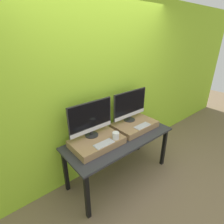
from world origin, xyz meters
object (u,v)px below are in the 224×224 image
(keyboard_right, at_px, (142,126))
(monitor_right, at_px, (130,105))
(keyboard_left, at_px, (104,144))
(mug, at_px, (116,136))
(monitor_left, at_px, (91,118))

(keyboard_right, bearing_deg, monitor_right, 90.00)
(keyboard_right, bearing_deg, keyboard_left, 180.00)
(keyboard_left, distance_m, monitor_right, 0.81)
(mug, distance_m, monitor_right, 0.63)
(keyboard_left, relative_size, mug, 2.80)
(monitor_left, distance_m, keyboard_right, 0.81)
(monitor_left, relative_size, keyboard_right, 2.42)
(keyboard_right, bearing_deg, mug, 180.00)
(mug, distance_m, keyboard_right, 0.53)
(monitor_right, bearing_deg, keyboard_left, -159.28)
(keyboard_left, height_order, mug, mug)
(keyboard_left, xyz_separation_m, mug, (0.19, 0.00, 0.04))
(monitor_left, height_order, monitor_right, same)
(monitor_left, distance_m, keyboard_left, 0.37)
(keyboard_left, height_order, monitor_right, monitor_right)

